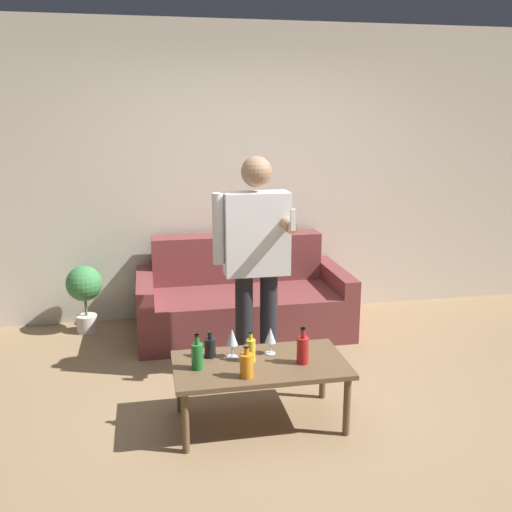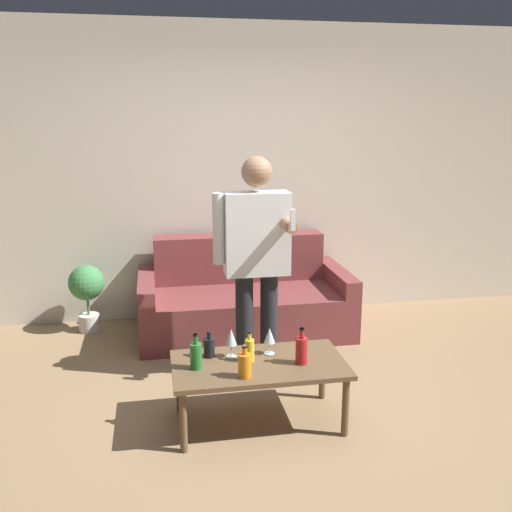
% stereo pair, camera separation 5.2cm
% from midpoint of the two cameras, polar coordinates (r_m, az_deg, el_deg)
% --- Properties ---
extents(ground_plane, '(16.00, 16.00, 0.00)m').
position_cam_midpoint_polar(ground_plane, '(3.74, 3.48, -16.50)').
color(ground_plane, '#997A56').
extents(wall_back, '(8.00, 0.06, 2.70)m').
position_cam_midpoint_polar(wall_back, '(5.37, -2.14, 8.20)').
color(wall_back, beige).
rests_on(wall_back, ground_plane).
extents(couch, '(1.83, 0.93, 0.82)m').
position_cam_midpoint_polar(couch, '(5.11, -1.73, -4.30)').
color(couch, brown).
rests_on(couch, ground_plane).
extents(coffee_table, '(1.07, 0.58, 0.41)m').
position_cam_midpoint_polar(coffee_table, '(3.59, -0.00, -11.23)').
color(coffee_table, brown).
rests_on(coffee_table, ground_plane).
extents(bottle_orange, '(0.07, 0.07, 0.23)m').
position_cam_midpoint_polar(bottle_orange, '(3.54, 4.26, -9.29)').
color(bottle_orange, '#B21E1E').
rests_on(bottle_orange, coffee_table).
extents(bottle_green, '(0.07, 0.07, 0.22)m').
position_cam_midpoint_polar(bottle_green, '(3.47, -6.32, -9.84)').
color(bottle_green, '#23752D').
rests_on(bottle_green, coffee_table).
extents(bottle_dark, '(0.06, 0.06, 0.20)m').
position_cam_midpoint_polar(bottle_dark, '(3.56, -0.95, -9.33)').
color(bottle_dark, yellow).
rests_on(bottle_dark, coffee_table).
extents(bottle_yellow, '(0.07, 0.07, 0.17)m').
position_cam_midpoint_polar(bottle_yellow, '(3.63, -5.02, -9.05)').
color(bottle_yellow, black).
rests_on(bottle_yellow, coffee_table).
extents(bottle_red, '(0.08, 0.08, 0.20)m').
position_cam_midpoint_polar(bottle_red, '(3.36, -1.40, -10.81)').
color(bottle_red, orange).
rests_on(bottle_red, coffee_table).
extents(wine_glass_near, '(0.07, 0.07, 0.17)m').
position_cam_midpoint_polar(wine_glass_near, '(3.65, 1.04, -8.02)').
color(wine_glass_near, silver).
rests_on(wine_glass_near, coffee_table).
extents(wine_glass_far, '(0.07, 0.07, 0.19)m').
position_cam_midpoint_polar(wine_glass_far, '(3.60, -2.83, -8.18)').
color(wine_glass_far, silver).
rests_on(wine_glass_far, coffee_table).
extents(person_standing_front, '(0.54, 0.43, 1.62)m').
position_cam_midpoint_polar(person_standing_front, '(4.04, -0.39, 0.35)').
color(person_standing_front, '#232328').
rests_on(person_standing_front, ground_plane).
extents(potted_plant, '(0.31, 0.31, 0.61)m').
position_cam_midpoint_polar(potted_plant, '(5.25, -17.05, -3.20)').
color(potted_plant, silver).
rests_on(potted_plant, ground_plane).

